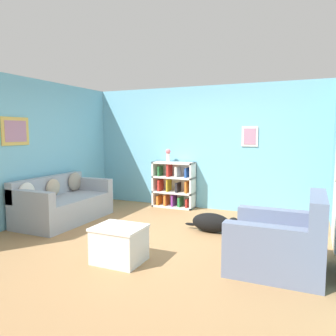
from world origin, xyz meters
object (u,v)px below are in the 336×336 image
recliner_chair (282,243)px  dog (213,223)px  coffee_table (119,243)px  couch (63,204)px  bookshelf (174,185)px  vase (168,155)px

recliner_chair → dog: bearing=136.6°
recliner_chair → coffee_table: (-1.89, -0.58, -0.08)m
couch → bookshelf: bearing=52.0°
couch → vase: bearing=54.2°
vase → dog: bearing=-44.8°
coffee_table → dog: bearing=66.0°
couch → recliner_chair: recliner_chair is taller
dog → bookshelf: bearing=132.1°
recliner_chair → dog: 1.59m
bookshelf → dog: 1.96m
dog → vase: vase is taller
recliner_chair → vase: 3.68m
couch → coffee_table: 2.36m
couch → coffee_table: size_ratio=2.87×
couch → vase: vase is taller
bookshelf → dog: (1.30, -1.43, -0.32)m
couch → bookshelf: bookshelf is taller
bookshelf → recliner_chair: bookshelf is taller
couch → bookshelf: size_ratio=1.78×
dog → vase: 2.24m
dog → recliner_chair: bearing=-43.4°
coffee_table → couch: bearing=148.3°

